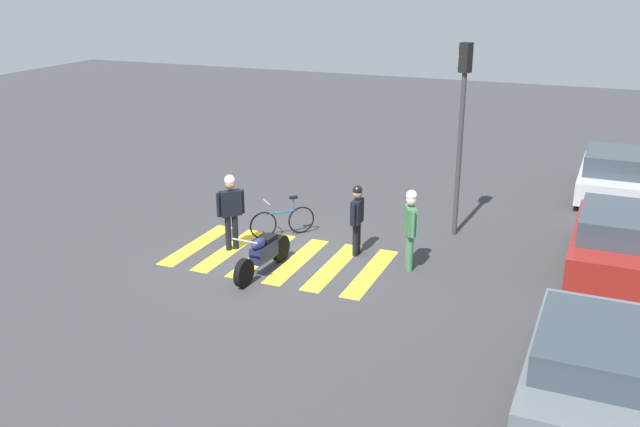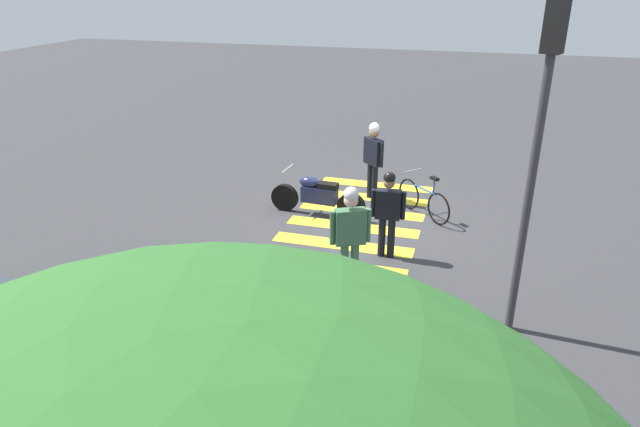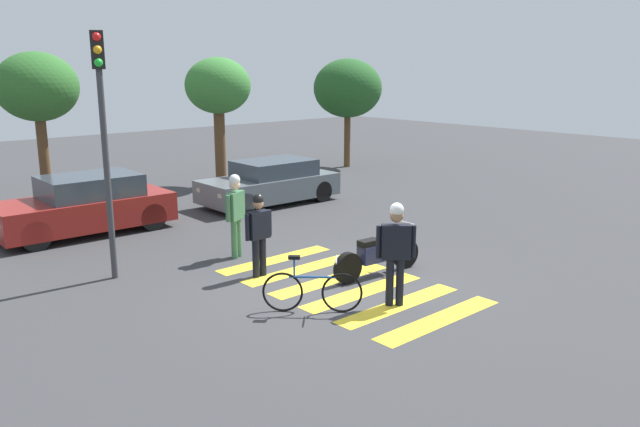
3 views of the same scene
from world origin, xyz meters
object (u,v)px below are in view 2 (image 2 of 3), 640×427
object	(u,v)px
officer_on_foot	(373,155)
police_motorcycle	(318,196)
officer_by_motorcycle	(388,209)
traffic_light_pole	(540,125)
leaning_bicycle	(424,200)
pedestrian_bystander	(350,231)

from	to	relation	value
officer_on_foot	police_motorcycle	bearing A→B (deg)	53.85
officer_by_motorcycle	traffic_light_pole	xyz separation A→B (m)	(-2.24, 1.85, 2.20)
leaning_bicycle	traffic_light_pole	world-z (taller)	traffic_light_pole
leaning_bicycle	traffic_light_pole	bearing A→B (deg)	114.05
leaning_bicycle	officer_by_motorcycle	distance (m)	2.27
officer_on_foot	officer_by_motorcycle	bearing A→B (deg)	106.41
police_motorcycle	officer_on_foot	size ratio (longest dim) A/B	1.18
leaning_bicycle	pedestrian_bystander	xyz separation A→B (m)	(0.85, 3.53, 0.71)
pedestrian_bystander	traffic_light_pole	world-z (taller)	traffic_light_pole
traffic_light_pole	pedestrian_bystander	bearing A→B (deg)	-9.93
leaning_bicycle	traffic_light_pole	xyz separation A→B (m)	(-1.78, 3.99, 2.79)
officer_on_foot	leaning_bicycle	bearing A→B (deg)	150.51
officer_on_foot	pedestrian_bystander	size ratio (longest dim) A/B	1.00
police_motorcycle	traffic_light_pole	xyz separation A→B (m)	(-4.06, 3.40, 2.73)
police_motorcycle	traffic_light_pole	bearing A→B (deg)	140.05
police_motorcycle	pedestrian_bystander	bearing A→B (deg)	115.90
police_motorcycle	officer_on_foot	xyz separation A→B (m)	(-0.97, -1.33, 0.64)
officer_on_foot	pedestrian_bystander	xyz separation A→B (m)	(-0.45, 4.27, 0.00)
pedestrian_bystander	officer_on_foot	bearing A→B (deg)	-83.92
police_motorcycle	leaning_bicycle	world-z (taller)	police_motorcycle
leaning_bicycle	traffic_light_pole	distance (m)	5.19
leaning_bicycle	officer_on_foot	world-z (taller)	officer_on_foot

